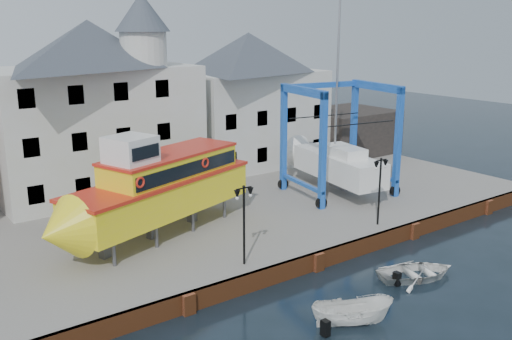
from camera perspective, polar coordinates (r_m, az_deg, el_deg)
ground at (r=31.47m, az=6.17°, el=-9.95°), size 140.00×140.00×0.00m
hardstanding at (r=39.50m, az=-4.62°, el=-3.96°), size 44.00×22.00×1.00m
quay_wall at (r=31.33m, az=6.06°, el=-9.05°), size 44.00×0.47×1.00m
building_white_main at (r=42.40m, az=-15.79°, el=6.32°), size 14.00×8.30×14.00m
building_white_right at (r=49.53m, az=-0.74°, el=7.10°), size 12.00×8.00×11.20m
shed_dark at (r=55.01m, az=9.02°, el=3.87°), size 8.00×7.00×4.00m
lamp_post_left at (r=28.48m, az=-1.22°, el=-3.51°), size 1.12×0.32×4.20m
lamp_post_right at (r=34.95m, az=12.33°, el=-0.43°), size 1.12×0.32×4.20m
tour_boat at (r=32.61m, az=-10.50°, el=-1.91°), size 14.45×7.74×6.15m
travel_lift at (r=42.03m, az=7.58°, el=1.34°), size 7.80×10.22×15.03m
motorboat_a at (r=26.50m, az=9.55°, el=-15.04°), size 3.88×3.03×1.42m
motorboat_b at (r=31.60m, az=15.75°, el=-10.33°), size 4.97×4.23×0.87m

